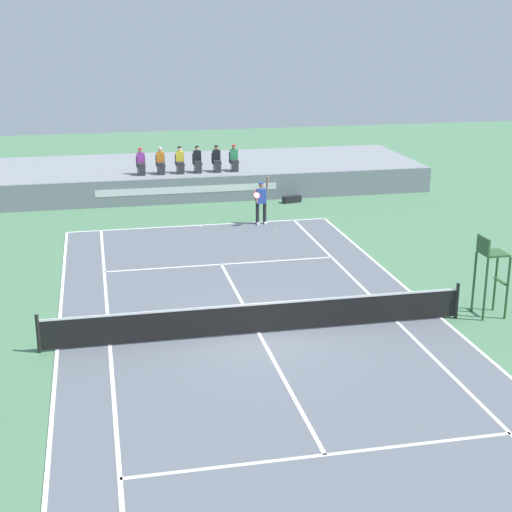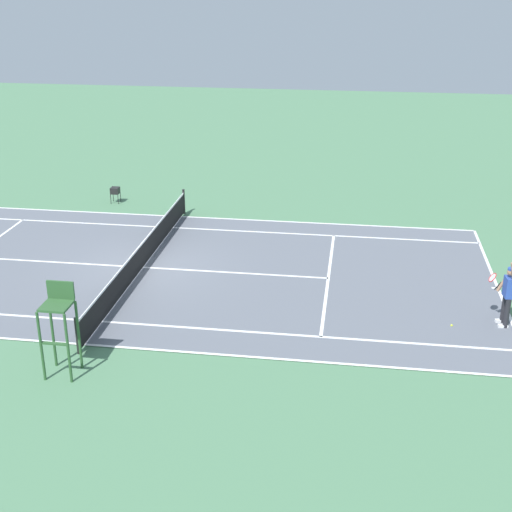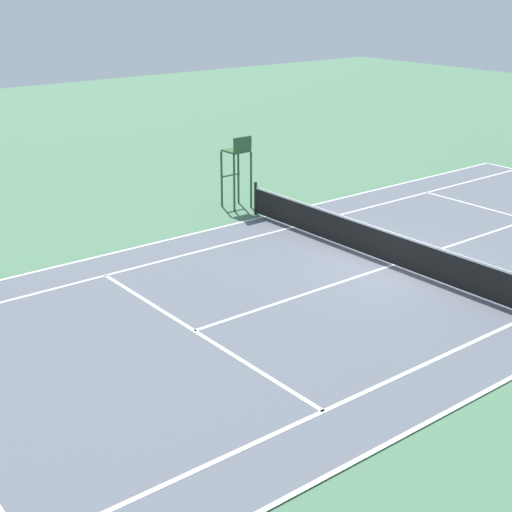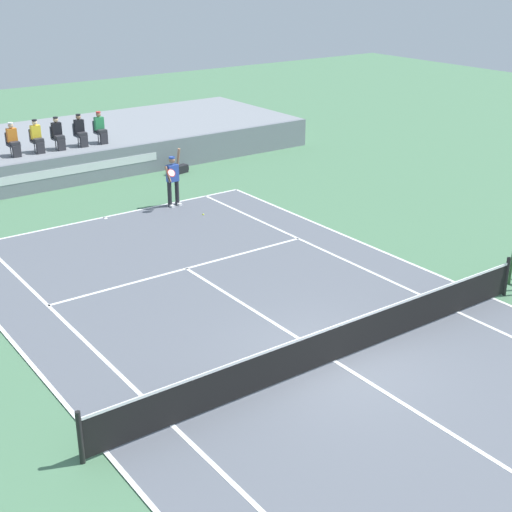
% 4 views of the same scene
% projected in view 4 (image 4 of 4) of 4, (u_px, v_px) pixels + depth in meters
% --- Properties ---
extents(ground_plane, '(80.00, 80.00, 0.00)m').
position_uv_depth(ground_plane, '(335.00, 362.00, 16.21)').
color(ground_plane, '#4C7A56').
extents(court, '(11.08, 23.88, 0.03)m').
position_uv_depth(court, '(335.00, 362.00, 16.21)').
color(court, slate).
rests_on(court, ground).
extents(net, '(11.98, 0.10, 1.07)m').
position_uv_depth(net, '(336.00, 341.00, 16.01)').
color(net, black).
rests_on(net, ground).
extents(barrier_wall, '(24.44, 0.25, 1.23)m').
position_uv_depth(barrier_wall, '(56.00, 173.00, 28.03)').
color(barrier_wall, gray).
rests_on(barrier_wall, ground).
extents(bleacher_platform, '(24.44, 7.09, 1.23)m').
position_uv_depth(bleacher_platform, '(23.00, 154.00, 30.78)').
color(bleacher_platform, gray).
rests_on(bleacher_platform, ground).
extents(spectator_seated_1, '(0.44, 0.60, 1.27)m').
position_uv_depth(spectator_seated_1, '(13.00, 140.00, 27.83)').
color(spectator_seated_1, '#474C56').
rests_on(spectator_seated_1, bleacher_platform).
extents(spectator_seated_2, '(0.44, 0.60, 1.27)m').
position_uv_depth(spectator_seated_2, '(37.00, 137.00, 28.33)').
color(spectator_seated_2, '#474C56').
rests_on(spectator_seated_2, bleacher_platform).
extents(spectator_seated_3, '(0.44, 0.60, 1.27)m').
position_uv_depth(spectator_seated_3, '(58.00, 134.00, 28.79)').
color(spectator_seated_3, '#474C56').
rests_on(spectator_seated_3, bleacher_platform).
extents(spectator_seated_4, '(0.44, 0.60, 1.27)m').
position_uv_depth(spectator_seated_4, '(80.00, 131.00, 29.30)').
color(spectator_seated_4, '#474C56').
rests_on(spectator_seated_4, bleacher_platform).
extents(spectator_seated_5, '(0.44, 0.60, 1.27)m').
position_uv_depth(spectator_seated_5, '(100.00, 128.00, 29.77)').
color(spectator_seated_5, '#474C56').
rests_on(spectator_seated_5, bleacher_platform).
extents(tennis_player, '(0.75, 0.67, 2.08)m').
position_uv_depth(tennis_player, '(173.00, 179.00, 25.94)').
color(tennis_player, '#232328').
rests_on(tennis_player, ground).
extents(tennis_ball, '(0.07, 0.07, 0.07)m').
position_uv_depth(tennis_ball, '(203.00, 215.00, 25.35)').
color(tennis_ball, '#D1E533').
rests_on(tennis_ball, ground).
extents(equipment_bag, '(0.95, 0.49, 0.32)m').
position_uv_depth(equipment_bag, '(178.00, 170.00, 30.20)').
color(equipment_bag, black).
rests_on(equipment_bag, ground).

